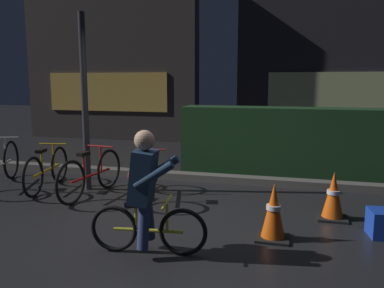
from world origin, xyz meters
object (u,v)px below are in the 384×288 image
Objects in this scene: parked_bike_leftmost at (0,165)px; parked_bike_center_left at (91,174)px; parked_bike_left_mid at (47,169)px; traffic_cone_far at (333,196)px; street_post at (85,103)px; traffic_cone_near at (273,212)px; cyclist at (145,192)px; parked_bike_center_right at (149,177)px.

parked_bike_center_left is at bearing -113.66° from parked_bike_leftmost.
traffic_cone_far is at bearing -103.29° from parked_bike_left_mid.
street_post is at bearing 172.96° from traffic_cone_far.
cyclist reaches higher than traffic_cone_near.
street_post reaches higher than cyclist.
street_post reaches higher than traffic_cone_far.
parked_bike_leftmost is 1.02× the size of parked_bike_center_left.
parked_bike_leftmost reaches higher than parked_bike_center_right.
cyclist reaches higher than parked_bike_center_left.
parked_bike_center_right is (0.87, 0.12, -0.01)m from parked_bike_center_left.
parked_bike_left_mid is 2.41× the size of traffic_cone_near.
parked_bike_leftmost is 1.10× the size of parked_bike_center_right.
parked_bike_left_mid is 1.74m from parked_bike_center_right.
parked_bike_left_mid is 2.50× the size of traffic_cone_far.
parked_bike_leftmost is 4.59m from traffic_cone_near.
cyclist reaches higher than parked_bike_leftmost.
street_post is 2.75m from cyclist.
traffic_cone_far is (3.66, -0.45, -1.08)m from street_post.
cyclist reaches higher than traffic_cone_far.
cyclist is at bearing -48.06° from street_post.
parked_bike_leftmost is at bearing 144.51° from cyclist.
parked_bike_left_mid is at bearing -106.90° from parked_bike_leftmost.
parked_bike_center_right is (2.60, 0.00, -0.04)m from parked_bike_leftmost.
parked_bike_center_left is 2.60× the size of traffic_cone_far.
traffic_cone_near is at bearing -128.67° from traffic_cone_far.
street_post is 3.42m from traffic_cone_near.
traffic_cone_far is 0.49× the size of cyclist.
traffic_cone_near is at bearing -23.56° from street_post.
traffic_cone_far is at bearing 31.80° from cyclist.
cyclist is at bearing -136.50° from parked_bike_left_mid.
street_post is at bearing 64.79° from parked_bike_center_right.
street_post is 1.87× the size of parked_bike_center_right.
cyclist is (2.40, -1.80, 0.31)m from parked_bike_left_mid.
traffic_cone_far is at bearing -112.45° from parked_bike_leftmost.
traffic_cone_far is 2.45m from cyclist.
parked_bike_center_left is 1.26× the size of cyclist.
street_post is at bearing 43.27° from parked_bike_center_left.
street_post is 1.23m from parked_bike_left_mid.
parked_bike_center_right is at bearing -100.77° from parked_bike_left_mid.
parked_bike_center_left is 3.42m from traffic_cone_far.
street_post is at bearing -84.40° from parked_bike_left_mid.
parked_bike_left_mid is 1.03× the size of parked_bike_center_right.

